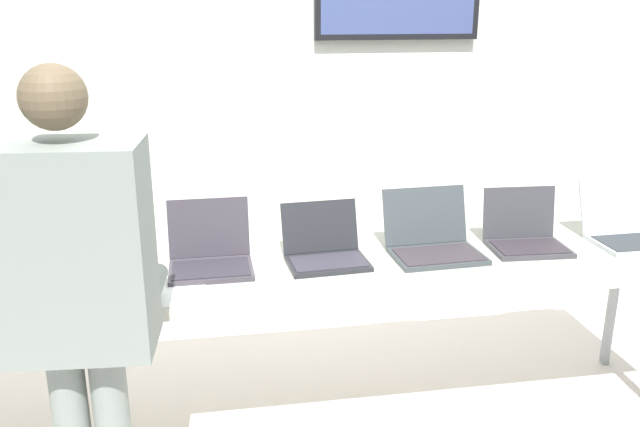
{
  "coord_description": "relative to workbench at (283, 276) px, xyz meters",
  "views": [
    {
      "loc": [
        -0.27,
        -2.51,
        1.78
      ],
      "look_at": [
        0.18,
        0.13,
        0.93
      ],
      "focal_mm": 37.31,
      "sensor_mm": 36.0,
      "label": 1
    }
  ],
  "objects": [
    {
      "name": "back_wall",
      "position": [
        0.02,
        1.13,
        0.65
      ],
      "size": [
        8.0,
        0.11,
        2.7
      ],
      "color": "beige",
      "rests_on": "ground"
    },
    {
      "name": "workbench",
      "position": [
        0.0,
        0.0,
        0.0
      ],
      "size": [
        3.58,
        0.7,
        0.75
      ],
      "color": "#ADAE9D",
      "rests_on": "ground"
    },
    {
      "name": "laptop_station_1",
      "position": [
        -0.71,
        0.02,
        0.1
      ],
      "size": [
        0.34,
        0.29,
        0.24
      ],
      "color": "#27272D",
      "rests_on": "workbench"
    },
    {
      "name": "laptop_station_2",
      "position": [
        -0.29,
        0.04,
        0.1
      ],
      "size": [
        0.33,
        0.3,
        0.26
      ],
      "color": "#39333C",
      "rests_on": "workbench"
    },
    {
      "name": "laptop_station_3",
      "position": [
        0.18,
        0.03,
        0.1
      ],
      "size": [
        0.34,
        0.31,
        0.23
      ],
      "color": "#222327",
      "rests_on": "workbench"
    },
    {
      "name": "laptop_station_4",
      "position": [
        0.65,
        0.04,
        0.1
      ],
      "size": [
        0.39,
        0.35,
        0.26
      ],
      "color": "#373C3F",
      "rests_on": "workbench"
    },
    {
      "name": "laptop_station_5",
      "position": [
        1.08,
        0.05,
        0.1
      ],
      "size": [
        0.34,
        0.29,
        0.25
      ],
      "color": "#37373C",
      "rests_on": "workbench"
    },
    {
      "name": "laptop_station_6",
      "position": [
        1.55,
        0.05,
        0.1
      ],
      "size": [
        0.34,
        0.35,
        0.25
      ],
      "color": "#B0B5B9",
      "rests_on": "workbench"
    },
    {
      "name": "person",
      "position": [
        -0.67,
        -0.62,
        0.28
      ],
      "size": [
        0.46,
        0.61,
        1.63
      ],
      "color": "gray",
      "rests_on": "ground"
    },
    {
      "name": "paper_sheet",
      "position": [
        -0.42,
        -0.17,
        0.05
      ],
      "size": [
        0.24,
        0.32,
        0.0
      ],
      "color": "white",
      "rests_on": "workbench"
    }
  ]
}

